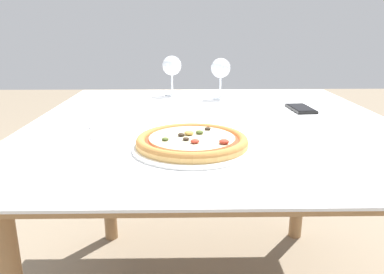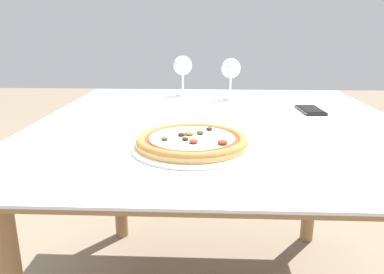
# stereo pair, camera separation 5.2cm
# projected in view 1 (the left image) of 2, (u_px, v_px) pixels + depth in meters

# --- Properties ---
(dining_table) EXTENTS (1.12, 1.19, 0.70)m
(dining_table) POSITION_uv_depth(u_px,v_px,m) (212.00, 144.00, 1.19)
(dining_table) COLOR #997047
(dining_table) RESTS_ON ground_plane
(pizza_plate) EXTENTS (0.29, 0.29, 0.04)m
(pizza_plate) POSITION_uv_depth(u_px,v_px,m) (192.00, 142.00, 0.89)
(pizza_plate) COLOR white
(pizza_plate) RESTS_ON dining_table
(fork) EXTENTS (0.05, 0.17, 0.00)m
(fork) POSITION_uv_depth(u_px,v_px,m) (93.00, 130.00, 1.04)
(fork) COLOR silver
(fork) RESTS_ON dining_table
(wine_glass_far_left) EXTENTS (0.08, 0.08, 0.16)m
(wine_glass_far_left) POSITION_uv_depth(u_px,v_px,m) (221.00, 69.00, 1.49)
(wine_glass_far_left) COLOR silver
(wine_glass_far_left) RESTS_ON dining_table
(wine_glass_far_right) EXTENTS (0.08, 0.08, 0.17)m
(wine_glass_far_right) POSITION_uv_depth(u_px,v_px,m) (172.00, 67.00, 1.57)
(wine_glass_far_right) COLOR silver
(wine_glass_far_right) RESTS_ON dining_table
(cell_phone) EXTENTS (0.08, 0.15, 0.01)m
(cell_phone) POSITION_uv_depth(u_px,v_px,m) (301.00, 108.00, 1.31)
(cell_phone) COLOR black
(cell_phone) RESTS_ON dining_table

